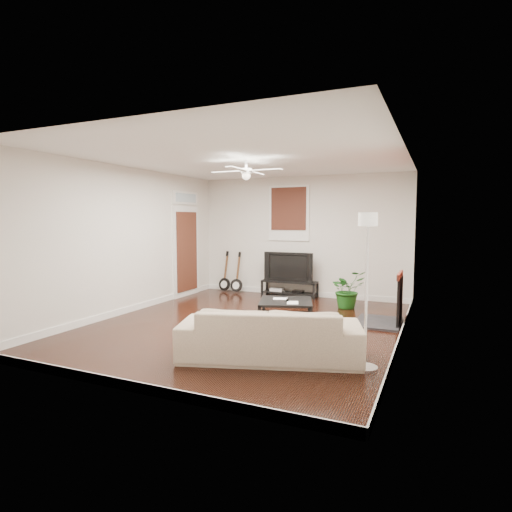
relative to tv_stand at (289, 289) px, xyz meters
The scene contains 14 objects.
room 3.04m from the tv_stand, 85.85° to the right, with size 5.01×6.01×2.81m.
brick_accent 3.45m from the tv_stand, 33.50° to the right, with size 0.02×2.20×2.80m, color brown.
fireplace 3.00m from the tv_stand, 36.55° to the right, with size 0.80×1.10×0.92m, color black.
window_back 1.78m from the tv_stand, 117.40° to the left, with size 1.00×0.06×1.30m, color #35150E.
door_left 2.65m from the tv_stand, 158.71° to the right, with size 0.08×1.00×2.50m, color white.
tv_stand is the anchor object (origin of this frame).
tv 0.52m from the tv_stand, 90.00° to the left, with size 1.17×0.15×0.68m, color black.
coffee_table 2.43m from the tv_stand, 72.15° to the right, with size 0.91×0.91×0.38m, color black.
sofa 4.39m from the tv_stand, 73.92° to the right, with size 2.31×0.90×0.67m, color #C1AE91.
floor_lamp 4.82m from the tv_stand, 59.71° to the right, with size 0.31×0.31×1.89m, color white, non-canonical shape.
potted_plant 1.69m from the tv_stand, 26.15° to the right, with size 0.70×0.60×0.77m, color #1B5819.
guitar_left 1.74m from the tv_stand, behind, with size 0.31×0.22×1.02m, color black, non-canonical shape.
guitar_right 1.40m from the tv_stand, behind, with size 0.31×0.22×1.02m, color black, non-canonical shape.
ceiling_fan 3.69m from the tv_stand, 85.85° to the right, with size 1.24×1.24×0.32m, color white, non-canonical shape.
Camera 1 is at (2.97, -6.28, 1.79)m, focal length 29.00 mm.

